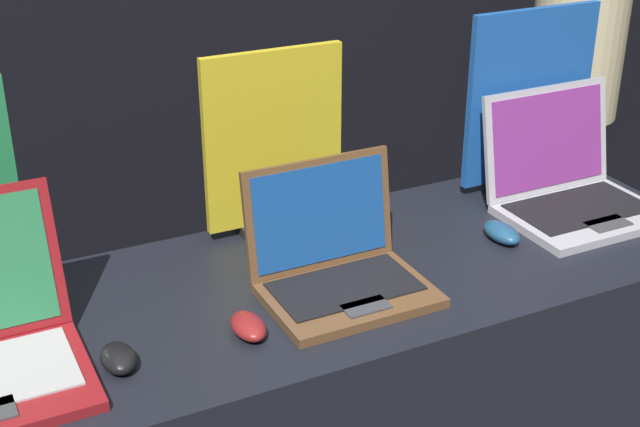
{
  "coord_description": "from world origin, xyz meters",
  "views": [
    {
      "loc": [
        -0.73,
        -1.16,
        1.85
      ],
      "look_at": [
        -0.0,
        0.31,
        1.07
      ],
      "focal_mm": 50.0,
      "sensor_mm": 36.0,
      "label": 1
    }
  ],
  "objects_px": {
    "laptop_middle": "(337,262)",
    "promo_stand_middle": "(274,147)",
    "mouse_front": "(118,358)",
    "mouse_back": "(502,233)",
    "laptop_back": "(569,185)",
    "person_bystander": "(571,96)",
    "promo_stand_back": "(529,103)",
    "mouse_middle": "(248,326)"
  },
  "relations": [
    {
      "from": "mouse_middle",
      "to": "laptop_back",
      "type": "bearing_deg",
      "value": 10.66
    },
    {
      "from": "mouse_middle",
      "to": "mouse_back",
      "type": "bearing_deg",
      "value": 9.02
    },
    {
      "from": "laptop_middle",
      "to": "laptop_back",
      "type": "xyz_separation_m",
      "value": [
        0.68,
        0.09,
        0.01
      ]
    },
    {
      "from": "promo_stand_middle",
      "to": "person_bystander",
      "type": "bearing_deg",
      "value": 22.66
    },
    {
      "from": "mouse_middle",
      "to": "promo_stand_middle",
      "type": "xyz_separation_m",
      "value": [
        0.23,
        0.4,
        0.19
      ]
    },
    {
      "from": "laptop_back",
      "to": "mouse_back",
      "type": "height_order",
      "value": "laptop_back"
    },
    {
      "from": "mouse_front",
      "to": "mouse_back",
      "type": "bearing_deg",
      "value": 6.34
    },
    {
      "from": "mouse_middle",
      "to": "promo_stand_back",
      "type": "relative_size",
      "value": 0.22
    },
    {
      "from": "mouse_front",
      "to": "person_bystander",
      "type": "height_order",
      "value": "person_bystander"
    },
    {
      "from": "mouse_front",
      "to": "mouse_back",
      "type": "height_order",
      "value": "same"
    },
    {
      "from": "person_bystander",
      "to": "mouse_front",
      "type": "bearing_deg",
      "value": -152.57
    },
    {
      "from": "laptop_back",
      "to": "person_bystander",
      "type": "xyz_separation_m",
      "value": [
        0.72,
        0.81,
        -0.11
      ]
    },
    {
      "from": "promo_stand_middle",
      "to": "person_bystander",
      "type": "height_order",
      "value": "person_bystander"
    },
    {
      "from": "laptop_middle",
      "to": "person_bystander",
      "type": "height_order",
      "value": "person_bystander"
    },
    {
      "from": "mouse_front",
      "to": "person_bystander",
      "type": "distance_m",
      "value": 2.12
    },
    {
      "from": "laptop_middle",
      "to": "person_bystander",
      "type": "relative_size",
      "value": 0.2
    },
    {
      "from": "promo_stand_back",
      "to": "mouse_back",
      "type": "bearing_deg",
      "value": -135.17
    },
    {
      "from": "mouse_middle",
      "to": "mouse_back",
      "type": "distance_m",
      "value": 0.68
    },
    {
      "from": "laptop_middle",
      "to": "person_bystander",
      "type": "bearing_deg",
      "value": 32.66
    },
    {
      "from": "person_bystander",
      "to": "laptop_middle",
      "type": "bearing_deg",
      "value": -147.34
    },
    {
      "from": "mouse_back",
      "to": "person_bystander",
      "type": "relative_size",
      "value": 0.07
    },
    {
      "from": "mouse_front",
      "to": "person_bystander",
      "type": "bearing_deg",
      "value": 27.43
    },
    {
      "from": "laptop_back",
      "to": "person_bystander",
      "type": "relative_size",
      "value": 0.22
    },
    {
      "from": "mouse_front",
      "to": "mouse_back",
      "type": "distance_m",
      "value": 0.92
    },
    {
      "from": "promo_stand_middle",
      "to": "mouse_back",
      "type": "distance_m",
      "value": 0.56
    },
    {
      "from": "laptop_middle",
      "to": "promo_stand_back",
      "type": "xyz_separation_m",
      "value": [
        0.68,
        0.27,
        0.16
      ]
    },
    {
      "from": "promo_stand_back",
      "to": "mouse_middle",
      "type": "bearing_deg",
      "value": -158.96
    },
    {
      "from": "mouse_back",
      "to": "mouse_middle",
      "type": "bearing_deg",
      "value": -170.98
    },
    {
      "from": "laptop_back",
      "to": "person_bystander",
      "type": "distance_m",
      "value": 1.09
    },
    {
      "from": "promo_stand_back",
      "to": "person_bystander",
      "type": "xyz_separation_m",
      "value": [
        0.72,
        0.63,
        -0.27
      ]
    },
    {
      "from": "mouse_back",
      "to": "person_bystander",
      "type": "xyz_separation_m",
      "value": [
        0.97,
        0.88,
        -0.07
      ]
    },
    {
      "from": "mouse_front",
      "to": "laptop_middle",
      "type": "xyz_separation_m",
      "value": [
        0.48,
        0.08,
        0.04
      ]
    },
    {
      "from": "laptop_middle",
      "to": "mouse_back",
      "type": "xyz_separation_m",
      "value": [
        0.44,
        0.02,
        -0.04
      ]
    },
    {
      "from": "promo_stand_middle",
      "to": "laptop_back",
      "type": "relative_size",
      "value": 1.16
    },
    {
      "from": "mouse_front",
      "to": "laptop_middle",
      "type": "distance_m",
      "value": 0.49
    },
    {
      "from": "laptop_middle",
      "to": "promo_stand_middle",
      "type": "relative_size",
      "value": 0.78
    },
    {
      "from": "mouse_front",
      "to": "promo_stand_middle",
      "type": "bearing_deg",
      "value": 39.23
    },
    {
      "from": "mouse_middle",
      "to": "promo_stand_middle",
      "type": "relative_size",
      "value": 0.24
    },
    {
      "from": "laptop_middle",
      "to": "mouse_back",
      "type": "distance_m",
      "value": 0.44
    },
    {
      "from": "promo_stand_back",
      "to": "laptop_middle",
      "type": "bearing_deg",
      "value": -158.41
    },
    {
      "from": "mouse_front",
      "to": "laptop_back",
      "type": "relative_size",
      "value": 0.26
    },
    {
      "from": "mouse_back",
      "to": "person_bystander",
      "type": "height_order",
      "value": "person_bystander"
    }
  ]
}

